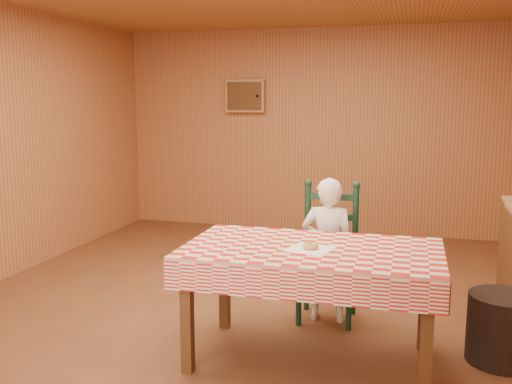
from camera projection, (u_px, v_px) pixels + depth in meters
ground at (250, 310)px, 4.69m from camera, size 6.00×6.00×0.00m
cabin_walls at (266, 86)px, 4.90m from camera, size 5.10×6.05×2.65m
dining_table at (312, 259)px, 3.68m from camera, size 1.66×0.96×0.77m
ladder_chair at (329, 255)px, 4.46m from camera, size 0.44×0.40×1.08m
seated_child at (328, 250)px, 4.39m from camera, size 0.41×0.27×1.12m
napkin at (311, 249)px, 3.62m from camera, size 0.32×0.32×0.00m
donut at (311, 246)px, 3.62m from camera, size 0.12×0.12×0.03m
storage_bin at (503, 329)px, 3.73m from camera, size 0.58×0.58×0.45m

